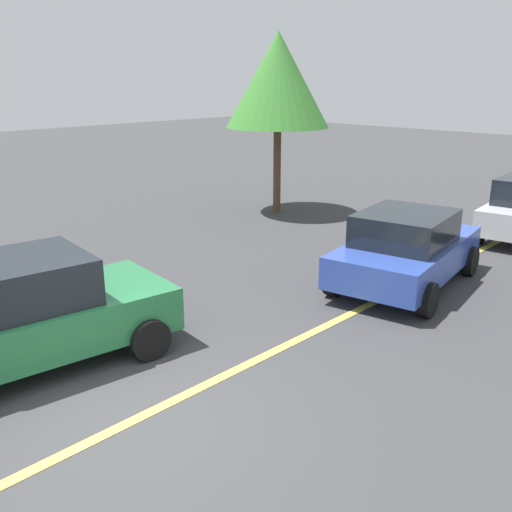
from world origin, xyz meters
TOP-DOWN VIEW (x-y plane):
  - ground_plane at (0.00, 0.00)m, footprint 80.00×80.00m
  - lane_marking_centre at (3.00, 0.00)m, footprint 28.00×0.16m
  - car_green_near_curb at (-0.04, 2.28)m, footprint 4.07×2.45m
  - car_blue_crossing at (6.70, 0.09)m, footprint 4.25×2.58m
  - tree_left_verge at (9.80, 6.38)m, footprint 3.08×3.08m

SIDE VIEW (x-z plane):
  - ground_plane at x=0.00m, z-range 0.00..0.00m
  - lane_marking_centre at x=3.00m, z-range 0.00..0.01m
  - car_blue_crossing at x=6.70m, z-range 0.01..1.57m
  - car_green_near_curb at x=-0.04m, z-range 0.00..1.66m
  - tree_left_verge at x=9.80m, z-range 1.30..6.65m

